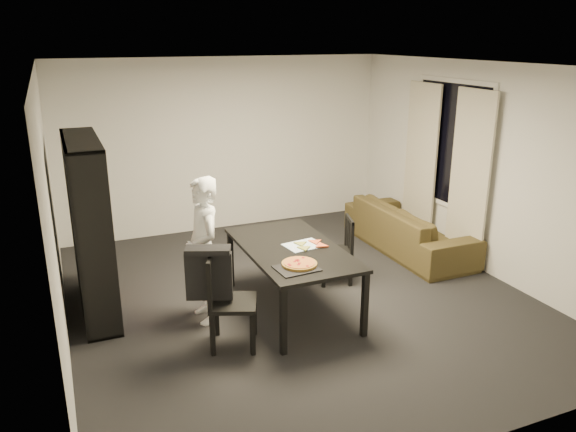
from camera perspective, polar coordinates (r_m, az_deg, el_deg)
name	(u,v)px	position (r m, az deg, el deg)	size (l,w,h in m)	color
room	(299,189)	(6.11, 1.13, 2.81)	(5.01, 5.51, 2.61)	black
window_pane	(451,144)	(7.85, 16.22, 7.00)	(0.02, 1.40, 1.60)	black
window_frame	(451,144)	(7.85, 16.19, 7.00)	(0.03, 1.52, 1.72)	white
curtain_left	(469,179)	(7.48, 17.94, 3.57)	(0.03, 0.70, 2.25)	beige
curtain_right	(420,163)	(8.27, 13.31, 5.28)	(0.03, 0.70, 2.25)	beige
bookshelf	(90,227)	(6.30, -19.46, -1.10)	(0.35, 1.50, 1.90)	black
dining_table	(292,253)	(6.03, 0.37, -3.77)	(0.97, 1.75, 0.73)	black
chair_left	(223,294)	(5.42, -6.58, -7.93)	(0.57, 0.57, 0.95)	black
chair_right	(341,245)	(6.83, 5.44, -3.00)	(0.47, 0.47, 0.82)	black
draped_jacket	(209,271)	(5.33, -8.06, -5.57)	(0.46, 0.32, 0.52)	black
person	(204,250)	(5.86, -8.55, -3.48)	(0.57, 0.37, 1.55)	white
baking_tray	(297,268)	(5.47, 0.89, -5.34)	(0.40, 0.32, 0.01)	black
pepperoni_pizza	(299,264)	(5.52, 1.16, -4.86)	(0.35, 0.35, 0.03)	olive
kitchen_towel	(304,245)	(6.06, 1.61, -2.99)	(0.40, 0.30, 0.01)	white
pizza_slices	(310,245)	(6.05, 2.26, -2.93)	(0.37, 0.31, 0.01)	gold
sofa	(408,228)	(8.02, 12.14, -1.22)	(2.17, 0.85, 0.64)	#3F3719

